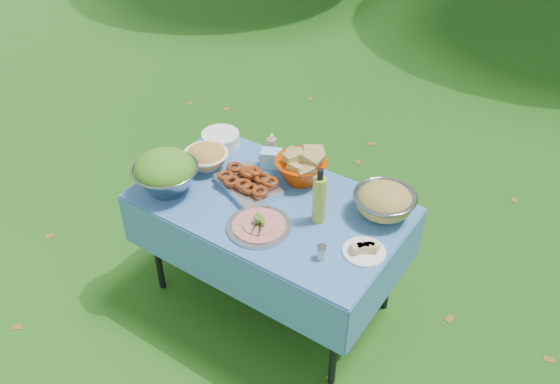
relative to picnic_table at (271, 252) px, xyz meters
The scene contains 14 objects.
ground 0.38m from the picnic_table, ahead, with size 80.00×80.00×0.00m, color #0B390A.
picnic_table is the anchor object (origin of this frame).
salad_bowl 0.77m from the picnic_table, 156.49° to the right, with size 0.37×0.37×0.24m, color gray, non-canonical shape.
pasta_bowl_white 0.68m from the picnic_table, behind, with size 0.26×0.26×0.14m, color white, non-canonical shape.
plate_stack 0.77m from the picnic_table, 153.26° to the left, with size 0.23×0.23×0.09m, color white.
wipes_box 0.55m from the picnic_table, 123.56° to the left, with size 0.12×0.09×0.11m, color #8DE4EF.
sanitizer_bottle 0.63m from the picnic_table, 123.48° to the left, with size 0.06×0.06×0.16m, color pink.
bread_bowl 0.55m from the picnic_table, 84.42° to the left, with size 0.30×0.30×0.20m, color #C93400, non-canonical shape.
pasta_bowl_steel 0.77m from the picnic_table, 24.71° to the left, with size 0.33×0.33×0.18m, color gray, non-canonical shape.
fried_tray 0.46m from the picnic_table, behind, with size 0.35×0.25×0.08m, color silver.
charcuterie_platter 0.47m from the picnic_table, 70.39° to the right, with size 0.34×0.34×0.08m, color #B2B5B9.
oil_bottle 0.62m from the picnic_table, ahead, with size 0.07×0.07×0.33m, color #ACB835.
cheese_plate 0.74m from the picnic_table, ahead, with size 0.22×0.22×0.06m, color white.
shaker 0.66m from the picnic_table, 25.29° to the right, with size 0.05×0.05×0.08m, color silver.
Camera 1 is at (1.46, -2.05, 2.80)m, focal length 38.00 mm.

